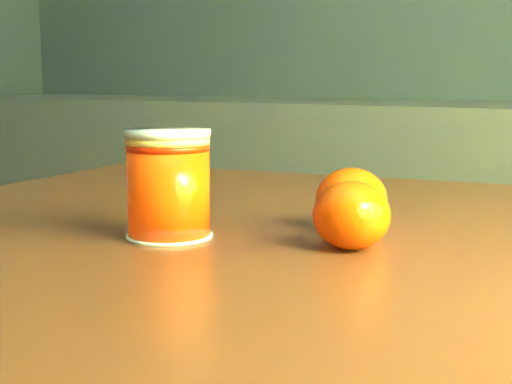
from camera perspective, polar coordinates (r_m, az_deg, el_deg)
The scene contains 5 objects.
kitchen_counter at distance 2.20m, azimuth 6.93°, elevation -4.61°, with size 3.15×0.60×0.90m, color #515056.
table at distance 0.66m, azimuth 11.22°, elevation -12.65°, with size 1.23×0.97×0.82m.
juice_glass at distance 0.62m, azimuth -7.01°, elevation 0.61°, with size 0.07×0.07×0.09m.
orange_front at distance 0.58m, azimuth 7.66°, elevation -1.87°, with size 0.06×0.06×0.06m, color #DF4004.
orange_back at distance 0.66m, azimuth 7.64°, elevation -0.56°, with size 0.07×0.07×0.06m, color #DF4004.
Camera 1 is at (1.00, -0.44, 0.96)m, focal length 50.00 mm.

